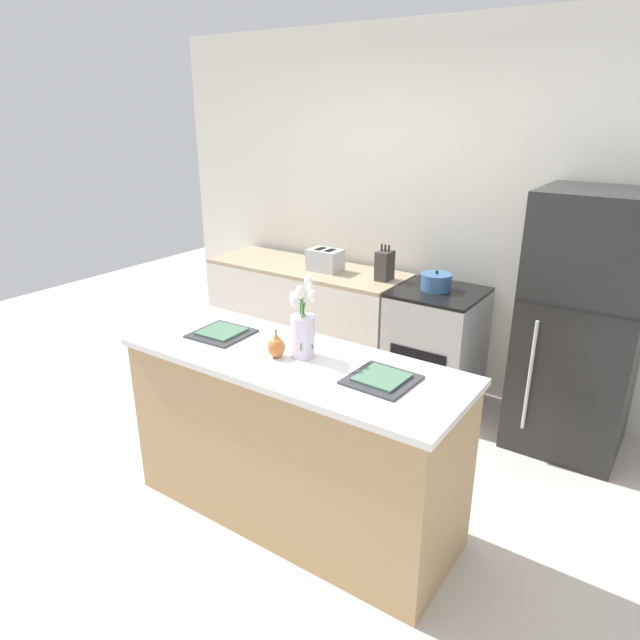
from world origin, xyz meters
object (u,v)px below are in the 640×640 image
(plate_setting_left, at_px, (222,333))
(plate_setting_right, at_px, (382,379))
(flower_vase, at_px, (303,328))
(knife_block, at_px, (385,266))
(pear_figurine, at_px, (276,346))
(cooking_pot, at_px, (436,282))
(toaster, at_px, (325,260))
(stove_range, at_px, (435,348))
(refrigerator, at_px, (581,325))

(plate_setting_left, height_order, plate_setting_right, same)
(flower_vase, relative_size, knife_block, 1.50)
(pear_figurine, xyz_separation_m, cooking_pot, (0.13, 1.65, -0.05))
(flower_vase, xyz_separation_m, toaster, (-0.91, 1.54, -0.12))
(pear_figurine, relative_size, plate_setting_right, 0.48)
(stove_range, distance_m, toaster, 1.10)
(plate_setting_right, relative_size, knife_block, 1.12)
(stove_range, relative_size, plate_setting_left, 2.94)
(stove_range, xyz_separation_m, flower_vase, (-0.06, -1.56, 0.65))
(plate_setting_right, distance_m, toaster, 2.07)
(flower_vase, bearing_deg, plate_setting_left, -178.08)
(refrigerator, distance_m, plate_setting_right, 1.68)
(pear_figurine, xyz_separation_m, toaster, (-0.80, 1.62, -0.03))
(refrigerator, height_order, cooking_pot, refrigerator)
(pear_figurine, distance_m, toaster, 1.81)
(stove_range, relative_size, cooking_pot, 4.04)
(plate_setting_right, relative_size, toaster, 1.08)
(plate_setting_left, height_order, toaster, toaster)
(plate_setting_right, bearing_deg, toaster, 131.13)
(flower_vase, height_order, plate_setting_right, flower_vase)
(stove_range, distance_m, cooking_pot, 0.51)
(plate_setting_left, height_order, knife_block, knife_block)
(knife_block, bearing_deg, toaster, -175.93)
(pear_figurine, bearing_deg, stove_range, 84.31)
(flower_vase, relative_size, toaster, 1.45)
(pear_figurine, distance_m, plate_setting_right, 0.56)
(refrigerator, xyz_separation_m, plate_setting_left, (-1.55, -1.58, 0.12))
(refrigerator, distance_m, flower_vase, 1.88)
(pear_figurine, height_order, plate_setting_right, pear_figurine)
(knife_block, bearing_deg, plate_setting_right, -61.95)
(toaster, bearing_deg, pear_figurine, -63.68)
(toaster, xyz_separation_m, knife_block, (0.51, 0.04, 0.03))
(stove_range, height_order, flower_vase, flower_vase)
(refrigerator, height_order, plate_setting_left, refrigerator)
(flower_vase, relative_size, plate_setting_right, 1.34)
(pear_figurine, bearing_deg, plate_setting_left, 171.88)
(stove_range, xyz_separation_m, toaster, (-0.96, -0.02, 0.53))
(stove_range, distance_m, plate_setting_right, 1.70)
(flower_vase, bearing_deg, toaster, 120.47)
(stove_range, xyz_separation_m, plate_setting_left, (-0.60, -1.58, 0.51))
(stove_range, bearing_deg, plate_setting_left, -110.70)
(pear_figurine, distance_m, plate_setting_left, 0.44)
(toaster, bearing_deg, refrigerator, 0.62)
(refrigerator, bearing_deg, knife_block, 179.36)
(plate_setting_right, xyz_separation_m, toaster, (-1.36, 1.56, 0.02))
(stove_range, xyz_separation_m, cooking_pot, (-0.03, 0.01, 0.50))
(flower_vase, bearing_deg, plate_setting_right, -2.27)
(refrigerator, height_order, pear_figurine, refrigerator)
(stove_range, bearing_deg, flower_vase, -92.15)
(refrigerator, height_order, toaster, refrigerator)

